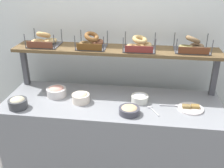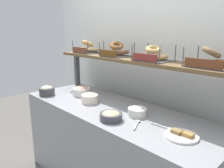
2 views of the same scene
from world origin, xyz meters
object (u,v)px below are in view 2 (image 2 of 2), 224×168
serving_plate_white (182,135)px  bagel_basket_poppy (210,61)px  bowl_tuna_salad (47,90)px  serving_spoon_by_edge (165,127)px  bowl_potato_salad (90,98)px  serving_spoon_near_plate (137,123)px  bagel_basket_cinnamon_raisin (116,51)px  bowl_hummus (111,116)px  bowl_lox_spread (81,91)px  bagel_basket_plain (88,49)px  bowl_cream_cheese (137,111)px  bagel_basket_sesame (153,56)px

serving_plate_white → bagel_basket_poppy: 0.57m
bowl_tuna_salad → serving_spoon_by_edge: 1.38m
bowl_potato_salad → serving_spoon_near_plate: bowl_potato_salad is taller
bowl_potato_salad → bowl_tuna_salad: bearing=-161.2°
bagel_basket_cinnamon_raisin → bagel_basket_poppy: size_ratio=0.88×
bowl_potato_salad → serving_spoon_near_plate: bearing=-5.0°
bowl_hummus → bagel_basket_cinnamon_raisin: bagel_basket_cinnamon_raisin is taller
bowl_potato_salad → serving_spoon_by_edge: bearing=2.3°
bowl_lox_spread → bagel_basket_plain: bagel_basket_plain is taller
bowl_potato_salad → bagel_basket_cinnamon_raisin: bearing=80.8°
serving_spoon_near_plate → serving_spoon_by_edge: bearing=26.0°
bowl_cream_cheese → bagel_basket_plain: size_ratio=0.52×
serving_plate_white → bagel_basket_plain: (-1.42, 0.32, 0.47)m
bagel_basket_poppy → serving_spoon_by_edge: bearing=-116.6°
bowl_cream_cheese → bagel_basket_cinnamon_raisin: size_ratio=0.57×
bagel_basket_plain → bagel_basket_sesame: 0.93m
bowl_tuna_salad → bagel_basket_plain: bagel_basket_plain is taller
bagel_basket_sesame → bagel_basket_cinnamon_raisin: bearing=178.8°
bagel_basket_plain → bagel_basket_sesame: bearing=-0.9°
bagel_basket_plain → bagel_basket_poppy: (1.41, 0.01, -0.00)m
bagel_basket_plain → bowl_hummus: bearing=-27.7°
bagel_basket_sesame → bagel_basket_poppy: size_ratio=0.94×
bowl_hummus → bagel_basket_sesame: 0.63m
bagel_basket_poppy → bowl_potato_salad: bearing=-161.5°
bagel_basket_poppy → bowl_cream_cheese: bearing=-150.5°
bagel_basket_poppy → bagel_basket_cinnamon_raisin: bearing=-178.9°
bowl_hummus → bowl_tuna_salad: bearing=-178.1°
bowl_cream_cheese → bagel_basket_poppy: 0.68m
bagel_basket_cinnamon_raisin → bowl_lox_spread: bearing=-144.7°
bowl_cream_cheese → serving_spoon_by_edge: bowl_cream_cheese is taller
bowl_potato_salad → bagel_basket_plain: 0.68m
serving_spoon_near_plate → bowl_cream_cheese: bearing=129.9°
serving_spoon_by_edge → bagel_basket_plain: bearing=167.4°
bowl_tuna_salad → serving_plate_white: bowl_tuna_salad is taller
bowl_lox_spread → bagel_basket_plain: size_ratio=0.63×
bowl_hummus → serving_plate_white: size_ratio=0.81×
bowl_lox_spread → serving_spoon_near_plate: bowl_lox_spread is taller
serving_spoon_by_edge → bowl_tuna_salad: bearing=-171.1°
bowl_lox_spread → bagel_basket_sesame: bagel_basket_sesame is taller
bowl_cream_cheese → bagel_basket_cinnamon_raisin: (-0.49, 0.24, 0.44)m
serving_plate_white → bowl_hummus: bearing=-164.8°
bowl_lox_spread → serving_spoon_near_plate: 0.92m
bowl_potato_salad → serving_spoon_by_edge: bowl_potato_salad is taller
serving_spoon_near_plate → bagel_basket_poppy: (0.34, 0.39, 0.47)m
bowl_tuna_salad → serving_spoon_by_edge: size_ratio=0.91×
bowl_cream_cheese → bagel_basket_plain: bearing=166.0°
bowl_hummus → bagel_basket_plain: (-0.88, 0.46, 0.44)m
bowl_lox_spread → bowl_tuna_salad: (-0.26, -0.27, 0.00)m
bowl_cream_cheese → bagel_basket_cinnamon_raisin: 0.70m
bowl_tuna_salad → bagel_basket_poppy: 1.65m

